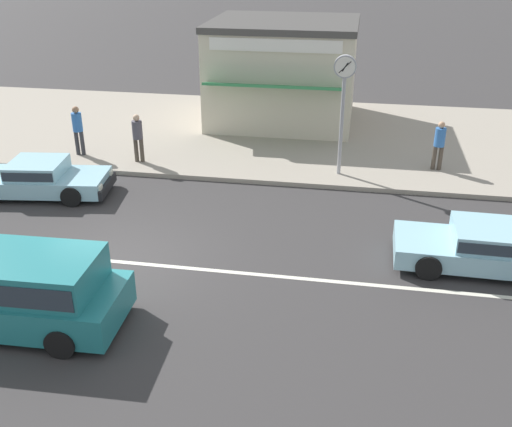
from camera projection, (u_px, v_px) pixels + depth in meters
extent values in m
plane|color=#383535|center=(118.00, 262.00, 14.53)|extent=(160.00, 160.00, 0.00)
cube|color=silver|center=(118.00, 262.00, 14.52)|extent=(50.40, 0.14, 0.01)
cube|color=#9E9384|center=(217.00, 131.00, 23.73)|extent=(68.00, 10.00, 0.15)
cube|color=#93C6D6|center=(38.00, 182.00, 18.07)|extent=(4.32, 2.22, 0.48)
cube|color=#93C6D6|center=(37.00, 168.00, 17.87)|extent=(1.74, 1.71, 0.42)
cube|color=#28333D|center=(37.00, 168.00, 17.87)|extent=(1.68, 1.74, 0.27)
cube|color=black|center=(107.00, 186.00, 18.03)|extent=(0.33, 1.66, 0.28)
cube|color=white|center=(111.00, 172.00, 18.47)|extent=(0.11, 0.25, 0.14)
cube|color=white|center=(100.00, 187.00, 17.40)|extent=(0.11, 0.25, 0.14)
cylinder|color=black|center=(88.00, 176.00, 18.79)|extent=(0.62, 0.30, 0.60)
cylinder|color=black|center=(72.00, 196.00, 17.34)|extent=(0.62, 0.30, 0.60)
cylinder|color=black|center=(8.00, 174.00, 18.89)|extent=(0.62, 0.30, 0.60)
cube|color=teal|center=(14.00, 301.00, 12.08)|extent=(4.53, 2.01, 0.70)
cube|color=teal|center=(21.00, 272.00, 11.74)|extent=(3.07, 1.78, 0.70)
cube|color=#28333D|center=(21.00, 272.00, 11.74)|extent=(2.95, 1.81, 0.45)
cylinder|color=black|center=(61.00, 343.00, 11.19)|extent=(0.61, 0.24, 0.60)
cylinder|color=black|center=(97.00, 291.00, 12.79)|extent=(0.61, 0.24, 0.60)
cube|color=#93C6D6|center=(481.00, 251.00, 14.16)|extent=(4.08, 1.77, 0.48)
cube|color=#93C6D6|center=(487.00, 235.00, 13.96)|extent=(1.55, 1.56, 0.42)
cube|color=#28333D|center=(487.00, 235.00, 13.96)|extent=(1.49, 1.59, 0.27)
cylinder|color=black|center=(424.00, 235.00, 15.14)|extent=(0.60, 0.23, 0.60)
cylinder|color=black|center=(428.00, 267.00, 13.71)|extent=(0.60, 0.23, 0.60)
cylinder|color=#9E9EA3|center=(341.00, 127.00, 18.71)|extent=(0.12, 0.12, 3.10)
cylinder|color=#9E9EA3|center=(345.00, 66.00, 17.90)|extent=(0.68, 0.18, 0.68)
cylinder|color=white|center=(345.00, 67.00, 17.81)|extent=(0.60, 0.02, 0.60)
cylinder|color=white|center=(345.00, 66.00, 17.98)|extent=(0.60, 0.02, 0.60)
cube|color=black|center=(345.00, 67.00, 17.80)|extent=(0.19, 0.01, 0.28)
cube|color=black|center=(345.00, 67.00, 17.80)|extent=(0.36, 0.01, 0.36)
cylinder|color=#333338|center=(77.00, 143.00, 20.84)|extent=(0.14, 0.14, 0.85)
cylinder|color=#333338|center=(82.00, 143.00, 20.81)|extent=(0.14, 0.14, 0.85)
cylinder|color=#336BB7|center=(77.00, 122.00, 20.51)|extent=(0.34, 0.34, 0.64)
sphere|color=#997051|center=(75.00, 110.00, 20.32)|extent=(0.23, 0.23, 0.23)
cylinder|color=#4C4238|center=(434.00, 158.00, 19.56)|extent=(0.14, 0.14, 0.80)
cylinder|color=#4C4238|center=(440.00, 158.00, 19.53)|extent=(0.14, 0.14, 0.80)
cylinder|color=#336BB7|center=(440.00, 137.00, 19.24)|extent=(0.34, 0.34, 0.60)
sphere|color=tan|center=(442.00, 125.00, 19.07)|extent=(0.22, 0.22, 0.22)
cylinder|color=#4C4238|center=(136.00, 150.00, 20.22)|extent=(0.14, 0.14, 0.81)
cylinder|color=#4C4238|center=(142.00, 150.00, 20.19)|extent=(0.14, 0.14, 0.81)
cylinder|color=#514C56|center=(137.00, 130.00, 19.90)|extent=(0.34, 0.34, 0.61)
sphere|color=#D6AD89|center=(136.00, 118.00, 19.72)|extent=(0.22, 0.22, 0.22)
cube|color=beige|center=(284.00, 74.00, 24.12)|extent=(5.61, 5.08, 3.73)
cube|color=#474442|center=(285.00, 23.00, 23.26)|extent=(5.72, 5.18, 0.24)
cube|color=#33844C|center=(273.00, 86.00, 21.47)|extent=(5.05, 0.90, 0.28)
cube|color=white|center=(275.00, 45.00, 21.17)|extent=(4.77, 0.08, 0.44)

